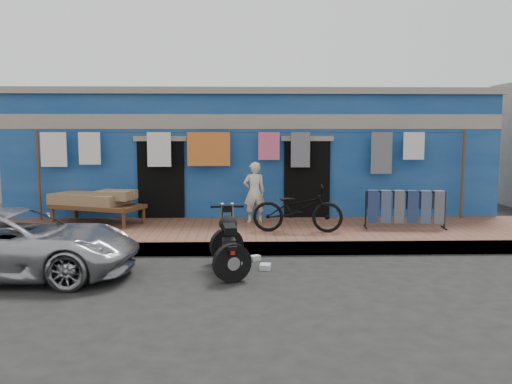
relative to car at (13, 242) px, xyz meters
name	(u,v)px	position (x,y,z in m)	size (l,w,h in m)	color
ground	(260,277)	(3.94, -0.14, -0.57)	(80.00, 80.00, 0.00)	black
sidewalk	(255,234)	(3.94, 2.86, -0.44)	(28.00, 3.00, 0.25)	brown
curb	(257,249)	(3.94, 1.41, -0.44)	(28.00, 0.10, 0.25)	gray
building	(251,153)	(3.94, 6.85, 1.12)	(12.20, 5.20, 3.36)	navy
clothesline	(232,153)	(3.45, 4.11, 1.24)	(10.06, 0.06, 2.10)	brown
car	(13,242)	(0.00, 0.00, 0.00)	(1.84, 4.04, 1.14)	#ADADB2
seated_person	(254,192)	(3.96, 3.62, 0.37)	(0.50, 0.33, 1.38)	beige
bicycle	(298,203)	(4.82, 2.42, 0.28)	(0.65, 1.84, 1.19)	black
motorcycle	(229,241)	(3.45, 0.23, -0.04)	(0.72, 1.67, 1.05)	black
charpoy	(98,207)	(0.41, 3.62, 0.04)	(2.38, 1.77, 0.72)	brown
jeans_rack	(405,209)	(7.17, 2.79, 0.10)	(1.78, 0.53, 0.84)	black
litter_a	(234,257)	(3.53, 1.06, -0.52)	(0.21, 0.16, 0.09)	silver
litter_b	(255,258)	(3.90, 0.99, -0.52)	(0.18, 0.14, 0.09)	silver
litter_c	(265,267)	(4.06, 0.37, -0.52)	(0.22, 0.18, 0.09)	silver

